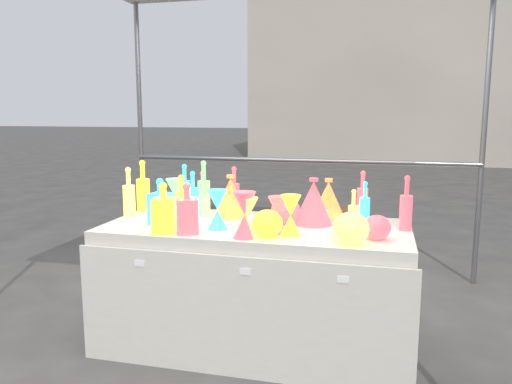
% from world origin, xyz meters
% --- Properties ---
extents(ground, '(80.00, 80.00, 0.00)m').
position_xyz_m(ground, '(0.00, 0.00, 0.00)').
color(ground, '#5E5B57').
rests_on(ground, ground).
extents(display_table, '(1.84, 0.83, 0.75)m').
position_xyz_m(display_table, '(0.00, -0.01, 0.37)').
color(display_table, silver).
rests_on(display_table, ground).
extents(background_building, '(14.00, 6.00, 6.00)m').
position_xyz_m(background_building, '(4.00, 14.00, 3.00)').
color(background_building, beige).
rests_on(background_building, ground).
extents(cardboard_box_closed, '(0.64, 0.55, 0.39)m').
position_xyz_m(cardboard_box_closed, '(0.26, 2.50, 0.20)').
color(cardboard_box_closed, '#996D45').
rests_on(cardboard_box_closed, ground).
extents(cardboard_box_flat, '(0.90, 0.74, 0.07)m').
position_xyz_m(cardboard_box_flat, '(0.05, 2.65, 0.03)').
color(cardboard_box_flat, '#996D45').
rests_on(cardboard_box_flat, ground).
extents(bottle_0, '(0.10, 0.10, 0.35)m').
position_xyz_m(bottle_0, '(-0.85, 0.24, 0.92)').
color(bottle_0, red).
rests_on(bottle_0, display_table).
extents(bottle_1, '(0.08, 0.08, 0.32)m').
position_xyz_m(bottle_1, '(-0.59, 0.35, 0.91)').
color(bottle_1, '#19891A').
rests_on(bottle_1, display_table).
extents(bottle_2, '(0.09, 0.09, 0.31)m').
position_xyz_m(bottle_2, '(-0.22, 0.30, 0.91)').
color(bottle_2, orange).
rests_on(bottle_2, display_table).
extents(bottle_3, '(0.08, 0.08, 0.29)m').
position_xyz_m(bottle_3, '(-0.42, 0.23, 0.89)').
color(bottle_3, '#1B1A9B').
rests_on(bottle_3, display_table).
extents(bottle_4, '(0.10, 0.10, 0.32)m').
position_xyz_m(bottle_4, '(-0.85, 0.04, 0.91)').
color(bottle_4, '#11596E').
rests_on(bottle_4, display_table).
extents(bottle_5, '(0.09, 0.09, 0.36)m').
position_xyz_m(bottle_5, '(-0.39, 0.16, 0.93)').
color(bottle_5, '#AC22A0').
rests_on(bottle_5, display_table).
extents(bottle_6, '(0.08, 0.08, 0.29)m').
position_xyz_m(bottle_6, '(-0.47, -0.01, 0.89)').
color(bottle_6, red).
rests_on(bottle_6, display_table).
extents(bottle_7, '(0.09, 0.09, 0.30)m').
position_xyz_m(bottle_7, '(-0.45, 0.13, 0.90)').
color(bottle_7, '#19891A').
rests_on(bottle_7, display_table).
extents(decanter_0, '(0.15, 0.15, 0.29)m').
position_xyz_m(decanter_0, '(-0.45, -0.31, 0.89)').
color(decanter_0, red).
rests_on(decanter_0, display_table).
extents(decanter_1, '(0.16, 0.16, 0.28)m').
position_xyz_m(decanter_1, '(-0.32, -0.29, 0.89)').
color(decanter_1, orange).
rests_on(decanter_1, display_table).
extents(decanter_2, '(0.13, 0.13, 0.28)m').
position_xyz_m(decanter_2, '(-0.56, -0.11, 0.89)').
color(decanter_2, '#19891A').
rests_on(decanter_2, display_table).
extents(hourglass_0, '(0.13, 0.13, 0.21)m').
position_xyz_m(hourglass_0, '(0.16, -0.17, 0.85)').
color(hourglass_0, orange).
rests_on(hourglass_0, display_table).
extents(hourglass_1, '(0.15, 0.15, 0.25)m').
position_xyz_m(hourglass_1, '(0.01, -0.31, 0.88)').
color(hourglass_1, '#1B1A9B').
rests_on(hourglass_1, display_table).
extents(hourglass_2, '(0.13, 0.13, 0.22)m').
position_xyz_m(hourglass_2, '(0.03, -0.30, 0.86)').
color(hourglass_2, '#11596E').
rests_on(hourglass_2, display_table).
extents(hourglass_3, '(0.16, 0.16, 0.25)m').
position_xyz_m(hourglass_3, '(-0.55, 0.09, 0.88)').
color(hourglass_3, '#AC22A0').
rests_on(hourglass_3, display_table).
extents(hourglass_4, '(0.11, 0.11, 0.22)m').
position_xyz_m(hourglass_4, '(0.24, -0.20, 0.86)').
color(hourglass_4, red).
rests_on(hourglass_4, display_table).
extents(hourglass_5, '(0.15, 0.15, 0.23)m').
position_xyz_m(hourglass_5, '(-0.19, -0.16, 0.87)').
color(hourglass_5, '#19891A').
rests_on(hourglass_5, display_table).
extents(globe_0, '(0.19, 0.19, 0.13)m').
position_xyz_m(globe_0, '(0.13, -0.26, 0.82)').
color(globe_0, red).
rests_on(globe_0, display_table).
extents(globe_1, '(0.23, 0.23, 0.15)m').
position_xyz_m(globe_1, '(0.57, -0.30, 0.82)').
color(globe_1, '#11596E').
rests_on(globe_1, display_table).
extents(globe_2, '(0.22, 0.22, 0.14)m').
position_xyz_m(globe_2, '(0.16, 0.09, 0.82)').
color(globe_2, orange).
rests_on(globe_2, display_table).
extents(globe_3, '(0.16, 0.16, 0.12)m').
position_xyz_m(globe_3, '(0.70, -0.18, 0.81)').
color(globe_3, '#1B1A9B').
rests_on(globe_3, display_table).
extents(lampshade_0, '(0.27, 0.27, 0.27)m').
position_xyz_m(lampshade_0, '(-0.21, 0.19, 0.89)').
color(lampshade_0, yellow).
rests_on(lampshade_0, display_table).
extents(lampshade_1, '(0.23, 0.23, 0.26)m').
position_xyz_m(lampshade_1, '(0.40, 0.28, 0.88)').
color(lampshade_1, yellow).
rests_on(lampshade_1, display_table).
extents(lampshade_2, '(0.24, 0.24, 0.28)m').
position_xyz_m(lampshade_2, '(0.33, 0.11, 0.89)').
color(lampshade_2, '#1B1A9B').
rests_on(lampshade_2, display_table).
extents(bottle_8, '(0.07, 0.07, 0.27)m').
position_xyz_m(bottle_8, '(0.63, 0.13, 0.88)').
color(bottle_8, '#19891A').
rests_on(bottle_8, display_table).
extents(bottle_9, '(0.09, 0.09, 0.30)m').
position_xyz_m(bottle_9, '(0.61, 0.34, 0.90)').
color(bottle_9, orange).
rests_on(bottle_9, display_table).
extents(bottle_10, '(0.09, 0.09, 0.32)m').
position_xyz_m(bottle_10, '(0.86, 0.08, 0.91)').
color(bottle_10, '#1B1A9B').
rests_on(bottle_10, display_table).
extents(bottle_11, '(0.07, 0.07, 0.25)m').
position_xyz_m(bottle_11, '(0.57, -0.08, 0.87)').
color(bottle_11, '#11596E').
rests_on(bottle_11, display_table).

